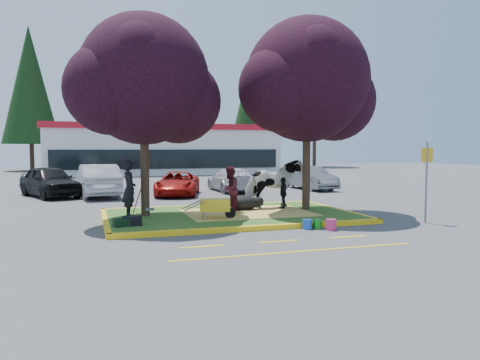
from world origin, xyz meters
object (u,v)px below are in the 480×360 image
object	(u,v)px
sign_post	(427,173)
bucket_green	(317,224)
calf	(244,203)
bucket_pink	(331,225)
cow	(274,184)
wheelbarrow	(215,205)
bucket_blue	(307,224)
car_black	(50,181)
handler	(129,189)
car_silver	(98,180)

from	to	relation	value
sign_post	bucket_green	bearing A→B (deg)	-165.14
calf	bucket_pink	distance (m)	4.06
cow	bucket_pink	size ratio (longest dim) A/B	6.53
wheelbarrow	calf	bearing A→B (deg)	61.34
sign_post	bucket_blue	size ratio (longest dim) A/B	8.60
wheelbarrow	car_black	xyz separation A→B (m)	(-5.50, 10.11, 0.17)
car_black	handler	bearing A→B (deg)	-94.79
bucket_pink	car_silver	xyz separation A→B (m)	(-6.18, 11.73, 0.62)
bucket_pink	bucket_blue	bearing A→B (deg)	148.04
handler	wheelbarrow	size ratio (longest dim) A/B	1.09
cow	bucket_green	bearing A→B (deg)	170.69
wheelbarrow	car_silver	world-z (taller)	car_silver
wheelbarrow	car_silver	bearing A→B (deg)	121.96
cow	car_black	xyz separation A→B (m)	(-8.23, 8.28, -0.30)
bucket_green	car_black	xyz separation A→B (m)	(-8.14, 11.87, 0.62)
wheelbarrow	car_silver	size ratio (longest dim) A/B	0.35
cow	bucket_blue	distance (m)	3.73
calf	car_black	size ratio (longest dim) A/B	0.26
bucket_pink	bucket_blue	world-z (taller)	bucket_pink
sign_post	car_black	xyz separation A→B (m)	(-11.88, 11.97, -0.83)
cow	wheelbarrow	bearing A→B (deg)	116.00
bucket_pink	car_black	world-z (taller)	car_black
handler	sign_post	distance (m)	9.43
cow	handler	distance (m)	5.24
bucket_blue	car_black	xyz separation A→B (m)	(-7.81, 11.87, 0.61)
calf	handler	distance (m)	4.07
cow	bucket_green	size ratio (longest dim) A/B	8.16
bucket_blue	car_black	bearing A→B (deg)	123.34
calf	sign_post	bearing A→B (deg)	-45.84
bucket_blue	car_black	world-z (taller)	car_black
bucket_pink	car_black	distance (m)	14.84
bucket_pink	calf	bearing A→B (deg)	109.83
cow	car_silver	xyz separation A→B (m)	(-6.02, 7.78, -0.27)
car_silver	bucket_green	bearing A→B (deg)	111.94
car_silver	bucket_pink	bearing A→B (deg)	112.16
cow	bucket_pink	world-z (taller)	cow
cow	sign_post	xyz separation A→B (m)	(3.66, -3.69, 0.53)
calf	wheelbarrow	size ratio (longest dim) A/B	0.69
calf	sign_post	size ratio (longest dim) A/B	0.45
wheelbarrow	car_black	bearing A→B (deg)	131.57
bucket_green	bucket_pink	xyz separation A→B (m)	(0.24, -0.36, 0.03)
cow	car_black	bearing A→B (deg)	36.90
handler	wheelbarrow	world-z (taller)	handler
bucket_pink	cow	bearing A→B (deg)	92.28
bucket_pink	handler	bearing A→B (deg)	147.50
calf	sign_post	world-z (taller)	sign_post
wheelbarrow	bucket_blue	distance (m)	2.94
car_black	car_silver	bearing A→B (deg)	-36.55
bucket_blue	car_silver	size ratio (longest dim) A/B	0.06
car_black	car_silver	xyz separation A→B (m)	(2.20, -0.50, 0.03)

